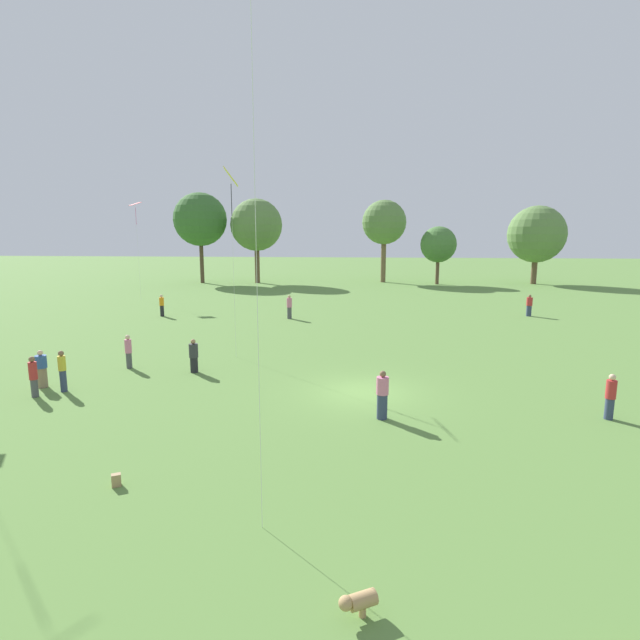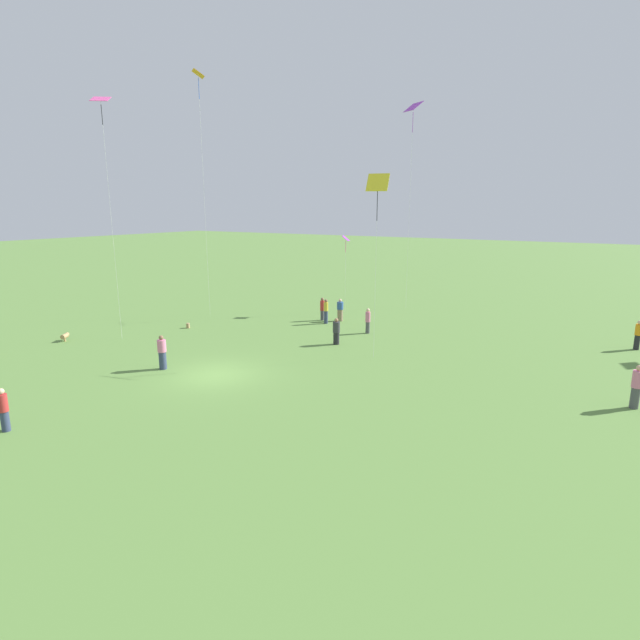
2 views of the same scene
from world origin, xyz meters
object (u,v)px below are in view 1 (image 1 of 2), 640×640
Objects in this scene: person_5 at (610,397)px; person_8 at (62,371)px; dog_0 at (358,601)px; person_4 at (194,356)px; picnic_bag_1 at (116,480)px; kite_6 at (135,207)px; person_2 at (128,351)px; kite_5 at (231,182)px; person_0 at (529,306)px; person_1 at (42,369)px; person_6 at (289,307)px; person_9 at (162,305)px; person_3 at (33,376)px; person_7 at (382,395)px.

person_5 is 0.95× the size of person_8.
person_4 is at bearing -0.02° from dog_0.
picnic_bag_1 is at bearing 80.50° from person_8.
person_5 is 2.41× the size of dog_0.
kite_6 is at bearing 153.52° from person_4.
kite_5 is (4.84, 2.73, 8.56)m from person_2.
person_2 reaches higher than person_4.
person_2 is 1.03× the size of person_4.
person_0 reaches higher than person_2.
person_6 reaches higher than person_1.
person_9 reaches higher than person_0.
kite_5 is at bearing -81.14° from person_6.
person_3 is 0.18× the size of kite_6.
person_3 is at bearing -150.83° from person_2.
person_4 is at bearing -170.14° from kite_5.
dog_0 is (16.72, -31.37, -0.57)m from person_9.
person_0 is at bearing -50.20° from dog_0.
person_8 is at bearing -96.15° from person_6.
person_3 is 0.17× the size of kite_5.
person_4 is 0.17× the size of kite_6.
person_0 is 37.76m from kite_6.
kite_6 reaches higher than person_3.
person_5 is at bearing 166.13° from person_7.
kite_6 reaches higher than picnic_bag_1.
person_2 is 10.21m from kite_5.
person_6 is (8.21, 18.91, 0.13)m from person_1.
person_5 is at bearing -84.27° from kite_5.
person_8 is (-13.69, 1.96, 0.03)m from person_7.
person_6 is at bearing -175.86° from person_5.
person_2 reaches higher than dog_0.
person_0 is at bearing 171.29° from person_8.
person_5 is 0.17× the size of kite_5.
dog_0 is at bearing -92.36° from person_2.
person_6 is (-19.56, -3.07, 0.07)m from person_0.
person_8 reaches higher than person_0.
person_8 is 0.19× the size of kite_6.
person_1 is 23.41m from person_5.
person_3 is 0.96× the size of person_8.
person_6 is at bearing -17.71° from dog_0.
person_3 reaches higher than picnic_bag_1.
person_4 is 0.88× the size of person_6.
picnic_bag_1 is (-20.14, -30.15, -0.70)m from person_0.
person_3 is 2.43× the size of dog_0.
person_0 is 31.47m from person_2.
person_4 is at bearing 145.32° from person_0.
person_8 is at bearing -109.19° from person_4.
person_0 is at bearing -3.44° from person_2.
person_8 reaches higher than picnic_bag_1.
person_2 reaches higher than person_1.
kite_5 is (1.27, 3.18, 8.62)m from person_4.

